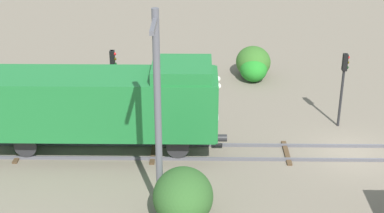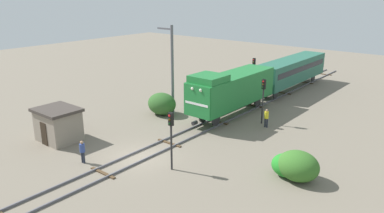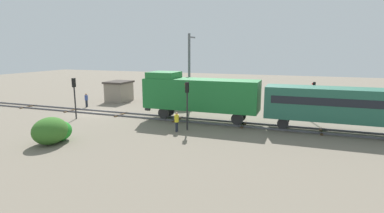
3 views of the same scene
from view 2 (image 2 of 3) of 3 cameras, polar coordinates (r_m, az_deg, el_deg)
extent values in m
plane|color=#756B5B|center=(28.29, -8.07, -7.66)|extent=(119.52, 119.52, 0.00)
cube|color=#595960|center=(28.75, -9.06, -7.11)|extent=(0.10, 79.68, 0.16)
cube|color=#595960|center=(27.78, -7.05, -7.93)|extent=(0.10, 79.68, 0.16)
cube|color=#4C3823|center=(26.40, -13.42, -9.81)|extent=(2.40, 0.24, 0.09)
cube|color=#4C3823|center=(30.40, -3.47, -5.58)|extent=(2.40, 0.24, 0.09)
cube|color=#4C3823|center=(35.21, 3.87, -2.30)|extent=(2.40, 0.24, 0.09)
cube|color=#4C3823|center=(40.54, 9.34, 0.18)|extent=(2.40, 0.24, 0.09)
cube|color=#4C3823|center=(46.21, 13.51, 2.07)|extent=(2.40, 0.24, 0.09)
cube|color=#4C3823|center=(52.11, 16.75, 3.54)|extent=(2.40, 0.24, 0.09)
cube|color=#4C3823|center=(58.17, 19.34, 4.69)|extent=(2.40, 0.24, 0.09)
cube|color=#1E7233|center=(36.36, 6.21, 2.68)|extent=(2.90, 11.00, 2.90)
cube|color=#1E7233|center=(32.83, 2.55, 4.30)|extent=(2.75, 2.80, 0.60)
cube|color=#1E7233|center=(32.02, 0.74, 0.73)|extent=(2.84, 0.10, 2.84)
cube|color=white|center=(32.05, 0.69, 0.37)|extent=(2.46, 0.06, 0.20)
sphere|color=white|center=(31.96, 0.06, 2.75)|extent=(0.28, 0.28, 0.28)
sphere|color=white|center=(31.41, 1.33, 2.48)|extent=(0.28, 0.28, 0.28)
cylinder|color=#262628|center=(32.38, 0.39, -2.52)|extent=(0.36, 0.50, 0.36)
cylinder|color=#262628|center=(34.44, 1.71, -1.55)|extent=(0.18, 1.10, 1.10)
cylinder|color=#262628|center=(33.64, 3.65, -2.05)|extent=(0.18, 1.10, 1.10)
cylinder|color=#262628|center=(40.29, 8.15, 1.12)|extent=(0.18, 1.10, 1.10)
cylinder|color=#262628|center=(39.61, 9.93, 0.74)|extent=(0.18, 1.10, 1.10)
cube|color=#26604C|center=(47.67, 14.93, 5.43)|extent=(2.80, 14.00, 2.70)
cube|color=black|center=(47.60, 14.96, 5.84)|extent=(2.84, 12.88, 0.64)
cylinder|color=#262628|center=(43.67, 10.89, 2.17)|extent=(0.16, 0.96, 0.96)
cylinder|color=#262628|center=(43.04, 12.57, 1.83)|extent=(0.16, 0.96, 0.96)
cylinder|color=#262628|center=(53.18, 16.54, 4.49)|extent=(0.16, 0.96, 0.96)
cylinder|color=#262628|center=(52.66, 17.97, 4.23)|extent=(0.16, 0.96, 0.96)
cylinder|color=#262628|center=(25.43, -3.17, -5.38)|extent=(0.14, 0.14, 4.14)
cube|color=black|center=(24.85, -3.23, -1.93)|extent=(0.32, 0.24, 0.90)
sphere|color=red|center=(24.66, -3.46, -1.42)|extent=(0.16, 0.16, 0.16)
sphere|color=#3C3306|center=(24.75, -3.45, -2.04)|extent=(0.16, 0.16, 0.16)
sphere|color=black|center=(24.85, -3.44, -2.64)|extent=(0.16, 0.16, 0.16)
cylinder|color=#262628|center=(34.76, 10.74, 0.73)|extent=(0.14, 0.14, 4.20)
cube|color=black|center=(34.33, 10.89, 3.36)|extent=(0.32, 0.24, 0.90)
sphere|color=red|center=(34.14, 10.81, 3.76)|extent=(0.16, 0.16, 0.16)
sphere|color=#3C3306|center=(34.21, 10.78, 3.30)|extent=(0.16, 0.16, 0.16)
sphere|color=black|center=(34.28, 10.75, 2.85)|extent=(0.16, 0.16, 0.16)
cylinder|color=#262628|center=(46.79, 9.34, 4.92)|extent=(0.14, 0.14, 3.90)
cube|color=black|center=(46.49, 9.43, 6.73)|extent=(0.32, 0.24, 0.90)
sphere|color=red|center=(46.32, 9.36, 7.03)|extent=(0.16, 0.16, 0.16)
sphere|color=#3C3306|center=(46.37, 9.34, 6.69)|extent=(0.16, 0.16, 0.16)
sphere|color=black|center=(46.43, 9.32, 6.35)|extent=(0.16, 0.16, 0.16)
cylinder|color=#262B38|center=(28.17, -16.38, -7.39)|extent=(0.15, 0.15, 0.85)
cylinder|color=#262B38|center=(28.02, -16.14, -7.51)|extent=(0.15, 0.15, 0.85)
cylinder|color=#33478C|center=(27.80, -16.39, -6.08)|extent=(0.38, 0.38, 0.62)
sphere|color=tan|center=(27.64, -16.47, -5.27)|extent=(0.23, 0.23, 0.23)
cylinder|color=#262B38|center=(34.41, 11.07, -2.40)|extent=(0.15, 0.15, 0.85)
cylinder|color=#262B38|center=(34.32, 11.36, -2.47)|extent=(0.15, 0.15, 0.85)
cylinder|color=yellow|center=(34.13, 11.29, -1.28)|extent=(0.38, 0.38, 0.62)
sphere|color=tan|center=(34.00, 11.33, -0.60)|extent=(0.23, 0.23, 0.23)
cylinder|color=#595960|center=(36.56, -3.01, 5.50)|extent=(0.28, 0.28, 8.72)
cube|color=#595960|center=(36.56, -4.18, 11.76)|extent=(1.80, 0.16, 0.16)
cube|color=gray|center=(32.47, -19.69, -2.80)|extent=(3.20, 2.60, 2.50)
cube|color=#3F3833|center=(32.05, -19.93, -0.50)|extent=(3.50, 2.90, 0.24)
cube|color=#2D2319|center=(31.98, -21.64, -3.91)|extent=(0.80, 0.06, 1.90)
ellipsoid|color=#356B26|center=(25.41, 15.87, -8.71)|extent=(2.77, 2.26, 2.01)
ellipsoid|color=#238526|center=(25.80, 14.32, -8.71)|extent=(2.17, 1.77, 1.58)
ellipsoid|color=#2E5A26|center=(37.07, -4.61, 0.42)|extent=(3.01, 2.46, 2.19)
camera|label=1|loc=(51.31, -23.00, 18.75)|focal=55.00mm
camera|label=3|loc=(39.65, 50.48, 3.77)|focal=28.00mm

